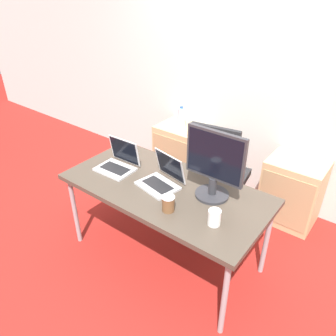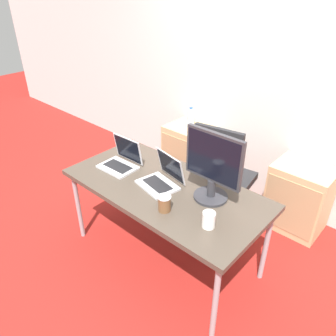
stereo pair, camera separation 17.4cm
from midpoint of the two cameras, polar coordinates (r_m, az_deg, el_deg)
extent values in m
plane|color=maroon|center=(3.03, -2.17, -14.86)|extent=(14.00, 14.00, 0.00)
cube|color=silver|center=(3.42, 12.91, 15.42)|extent=(10.00, 0.05, 2.60)
cube|color=#473D33|center=(2.57, -2.48, -3.67)|extent=(1.62, 0.80, 0.04)
cylinder|color=#99999E|center=(3.07, -17.49, -7.18)|extent=(0.04, 0.04, 0.69)
cylinder|color=#99999E|center=(2.30, 7.52, -21.70)|extent=(0.04, 0.04, 0.69)
cylinder|color=#99999E|center=(3.41, -8.47, -1.78)|extent=(0.04, 0.04, 0.69)
cylinder|color=#99999E|center=(2.74, 15.01, -12.10)|extent=(0.04, 0.04, 0.69)
cylinder|color=#232326|center=(3.49, 7.15, -7.44)|extent=(0.56, 0.56, 0.04)
cylinder|color=gray|center=(3.36, 7.39, -4.49)|extent=(0.05, 0.05, 0.40)
cube|color=#232326|center=(3.25, 7.63, -1.57)|extent=(0.55, 0.55, 0.07)
cube|color=#232326|center=(2.87, 6.16, 1.62)|extent=(0.44, 0.11, 0.60)
cube|color=tan|center=(3.89, 0.94, 2.72)|extent=(0.52, 0.42, 0.67)
cube|color=tan|center=(3.74, -1.00, 1.50)|extent=(0.48, 0.01, 0.53)
cube|color=tan|center=(3.39, 19.39, -3.90)|extent=(0.52, 0.42, 0.67)
cube|color=tan|center=(3.22, 18.08, -5.65)|extent=(0.48, 0.01, 0.53)
cylinder|color=silver|center=(3.70, 0.99, 8.77)|extent=(0.08, 0.08, 0.22)
cylinder|color=#3359B2|center=(3.66, 1.01, 10.49)|extent=(0.04, 0.04, 0.02)
cube|color=silver|center=(2.81, -10.96, -0.26)|extent=(0.31, 0.24, 0.02)
cube|color=black|center=(2.80, -10.98, -0.10)|extent=(0.26, 0.13, 0.00)
cube|color=silver|center=(2.82, -9.35, 2.97)|extent=(0.31, 0.05, 0.23)
cube|color=black|center=(2.82, -9.43, 2.94)|extent=(0.28, 0.04, 0.21)
cube|color=silver|center=(2.55, -3.76, -3.13)|extent=(0.35, 0.29, 0.02)
cube|color=black|center=(2.55, -3.77, -2.96)|extent=(0.27, 0.17, 0.00)
cube|color=silver|center=(2.56, -1.59, 0.31)|extent=(0.31, 0.12, 0.23)
cube|color=black|center=(2.56, -1.65, 0.28)|extent=(0.29, 0.10, 0.21)
cylinder|color=#2D2D33|center=(2.46, 5.65, -4.62)|extent=(0.25, 0.25, 0.02)
cylinder|color=#2D2D33|center=(2.42, 5.75, -3.15)|extent=(0.06, 0.06, 0.13)
cube|color=#2D2D33|center=(2.29, 6.07, 2.13)|extent=(0.45, 0.03, 0.38)
cube|color=black|center=(2.28, 5.86, 1.98)|extent=(0.42, 0.00, 0.34)
cylinder|color=white|center=(2.17, 5.80, -8.62)|extent=(0.09, 0.09, 0.11)
cylinder|color=brown|center=(2.28, -2.15, -6.34)|extent=(0.09, 0.09, 0.11)
cylinder|color=white|center=(2.25, -2.18, -5.15)|extent=(0.09, 0.09, 0.01)
camera|label=1|loc=(0.09, -91.99, -1.19)|focal=35.00mm
camera|label=2|loc=(0.09, 88.01, 1.19)|focal=35.00mm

